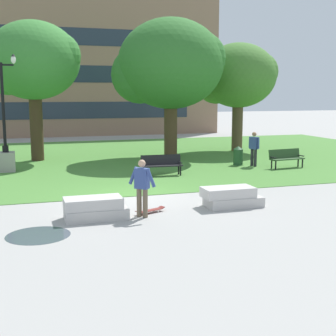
{
  "coord_description": "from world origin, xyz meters",
  "views": [
    {
      "loc": [
        -3.59,
        -15.77,
        3.61
      ],
      "look_at": [
        0.91,
        -1.4,
        1.2
      ],
      "focal_mm": 50.0,
      "sensor_mm": 36.0,
      "label": 1
    }
  ],
  "objects_px": {
    "skateboard": "(150,210)",
    "person_bystander_near_lawn": "(254,147)",
    "park_bench_near_left": "(286,157)",
    "park_bench_near_right": "(162,164)",
    "concrete_block_left": "(231,197)",
    "trash_bin": "(238,156)",
    "lamp_post_right": "(5,148)",
    "concrete_block_center": "(95,209)",
    "person_skateboarder": "(142,185)"
  },
  "relations": [
    {
      "from": "lamp_post_right",
      "to": "concrete_block_center",
      "type": "bearing_deg",
      "value": -74.29
    },
    {
      "from": "person_skateboarder",
      "to": "park_bench_near_left",
      "type": "relative_size",
      "value": 0.92
    },
    {
      "from": "skateboard",
      "to": "trash_bin",
      "type": "relative_size",
      "value": 1.06
    },
    {
      "from": "skateboard",
      "to": "park_bench_near_right",
      "type": "relative_size",
      "value": 0.55
    },
    {
      "from": "person_bystander_near_lawn",
      "to": "lamp_post_right",
      "type": "bearing_deg",
      "value": 170.19
    },
    {
      "from": "park_bench_near_left",
      "to": "lamp_post_right",
      "type": "bearing_deg",
      "value": 167.29
    },
    {
      "from": "concrete_block_left",
      "to": "lamp_post_right",
      "type": "xyz_separation_m",
      "value": [
        -7.09,
        9.29,
        0.79
      ]
    },
    {
      "from": "person_skateboarder",
      "to": "park_bench_near_right",
      "type": "bearing_deg",
      "value": 68.72
    },
    {
      "from": "trash_bin",
      "to": "person_bystander_near_lawn",
      "type": "relative_size",
      "value": 0.56
    },
    {
      "from": "park_bench_near_left",
      "to": "person_bystander_near_lawn",
      "type": "relative_size",
      "value": 1.08
    },
    {
      "from": "park_bench_near_left",
      "to": "person_skateboarder",
      "type": "bearing_deg",
      "value": -142.9
    },
    {
      "from": "concrete_block_left",
      "to": "park_bench_near_left",
      "type": "relative_size",
      "value": 1.04
    },
    {
      "from": "skateboard",
      "to": "park_bench_near_right",
      "type": "height_order",
      "value": "park_bench_near_right"
    },
    {
      "from": "lamp_post_right",
      "to": "concrete_block_left",
      "type": "bearing_deg",
      "value": -52.68
    },
    {
      "from": "concrete_block_left",
      "to": "lamp_post_right",
      "type": "height_order",
      "value": "lamp_post_right"
    },
    {
      "from": "park_bench_near_left",
      "to": "park_bench_near_right",
      "type": "xyz_separation_m",
      "value": [
        -6.4,
        -0.24,
        0.0
      ]
    },
    {
      "from": "concrete_block_center",
      "to": "trash_bin",
      "type": "relative_size",
      "value": 1.88
    },
    {
      "from": "concrete_block_left",
      "to": "park_bench_near_left",
      "type": "bearing_deg",
      "value": 47.2
    },
    {
      "from": "park_bench_near_left",
      "to": "park_bench_near_right",
      "type": "height_order",
      "value": "same"
    },
    {
      "from": "park_bench_near_left",
      "to": "person_bystander_near_lawn",
      "type": "xyz_separation_m",
      "value": [
        -1.27,
        0.9,
        0.44
      ]
    },
    {
      "from": "concrete_block_center",
      "to": "skateboard",
      "type": "xyz_separation_m",
      "value": [
        1.71,
        0.17,
        -0.22
      ]
    },
    {
      "from": "trash_bin",
      "to": "concrete_block_left",
      "type": "bearing_deg",
      "value": -117.29
    },
    {
      "from": "skateboard",
      "to": "park_bench_near_left",
      "type": "bearing_deg",
      "value": 36.64
    },
    {
      "from": "trash_bin",
      "to": "lamp_post_right",
      "type": "bearing_deg",
      "value": 172.66
    },
    {
      "from": "person_skateboarder",
      "to": "park_bench_near_right",
      "type": "relative_size",
      "value": 0.93
    },
    {
      "from": "concrete_block_center",
      "to": "lamp_post_right",
      "type": "height_order",
      "value": "lamp_post_right"
    },
    {
      "from": "concrete_block_left",
      "to": "trash_bin",
      "type": "xyz_separation_m",
      "value": [
        4.05,
        7.86,
        0.2
      ]
    },
    {
      "from": "person_skateboarder",
      "to": "person_bystander_near_lawn",
      "type": "height_order",
      "value": "person_bystander_near_lawn"
    },
    {
      "from": "park_bench_near_right",
      "to": "trash_bin",
      "type": "xyz_separation_m",
      "value": [
        4.56,
        1.73,
        -0.04
      ]
    },
    {
      "from": "concrete_block_center",
      "to": "person_skateboarder",
      "type": "distance_m",
      "value": 1.53
    },
    {
      "from": "concrete_block_center",
      "to": "skateboard",
      "type": "height_order",
      "value": "concrete_block_center"
    },
    {
      "from": "park_bench_near_left",
      "to": "lamp_post_right",
      "type": "distance_m",
      "value": 13.32
    },
    {
      "from": "concrete_block_left",
      "to": "person_bystander_near_lawn",
      "type": "relative_size",
      "value": 1.12
    },
    {
      "from": "concrete_block_center",
      "to": "concrete_block_left",
      "type": "xyz_separation_m",
      "value": [
        4.41,
        0.2,
        0.0
      ]
    },
    {
      "from": "concrete_block_center",
      "to": "person_bystander_near_lawn",
      "type": "distance_m",
      "value": 11.74
    },
    {
      "from": "concrete_block_center",
      "to": "person_skateboarder",
      "type": "bearing_deg",
      "value": -8.1
    },
    {
      "from": "park_bench_near_right",
      "to": "person_bystander_near_lawn",
      "type": "xyz_separation_m",
      "value": [
        5.12,
        1.14,
        0.44
      ]
    },
    {
      "from": "park_bench_near_left",
      "to": "lamp_post_right",
      "type": "xyz_separation_m",
      "value": [
        -12.98,
        2.93,
        0.56
      ]
    },
    {
      "from": "person_skateboarder",
      "to": "person_bystander_near_lawn",
      "type": "xyz_separation_m",
      "value": [
        7.66,
        7.67,
        0.02
      ]
    },
    {
      "from": "park_bench_near_right",
      "to": "trash_bin",
      "type": "bearing_deg",
      "value": 20.79
    },
    {
      "from": "skateboard",
      "to": "person_bystander_near_lawn",
      "type": "distance_m",
      "value": 10.38
    },
    {
      "from": "concrete_block_center",
      "to": "skateboard",
      "type": "bearing_deg",
      "value": 5.72
    },
    {
      "from": "park_bench_near_right",
      "to": "person_bystander_near_lawn",
      "type": "relative_size",
      "value": 1.07
    },
    {
      "from": "person_skateboarder",
      "to": "person_bystander_near_lawn",
      "type": "distance_m",
      "value": 10.84
    },
    {
      "from": "skateboard",
      "to": "concrete_block_left",
      "type": "bearing_deg",
      "value": 0.65
    },
    {
      "from": "lamp_post_right",
      "to": "person_skateboarder",
      "type": "bearing_deg",
      "value": -67.37
    },
    {
      "from": "concrete_block_center",
      "to": "person_bystander_near_lawn",
      "type": "relative_size",
      "value": 1.06
    },
    {
      "from": "park_bench_near_left",
      "to": "trash_bin",
      "type": "bearing_deg",
      "value": 140.94
    },
    {
      "from": "skateboard",
      "to": "trash_bin",
      "type": "distance_m",
      "value": 10.4
    },
    {
      "from": "concrete_block_left",
      "to": "trash_bin",
      "type": "bearing_deg",
      "value": 62.71
    }
  ]
}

